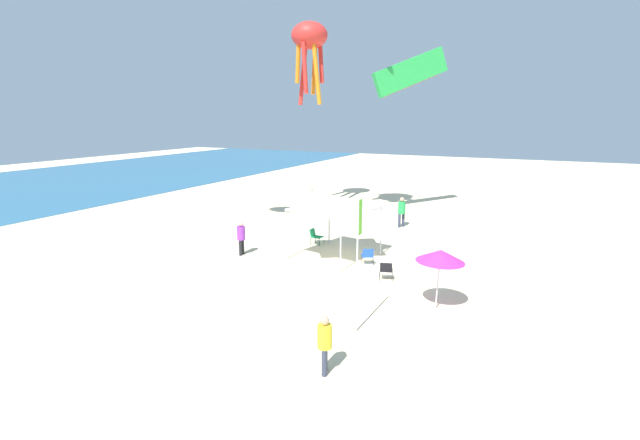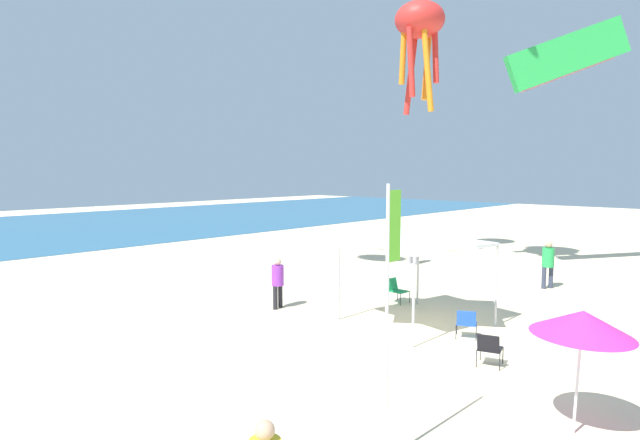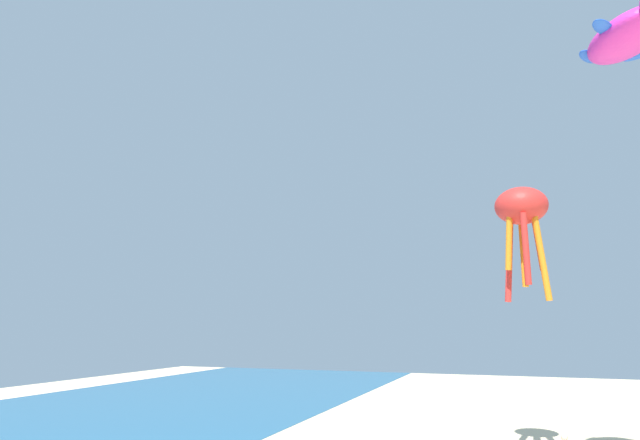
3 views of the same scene
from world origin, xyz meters
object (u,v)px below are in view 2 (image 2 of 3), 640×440
(canopy_tent, at_px, (417,234))
(kite_parafoil_green, at_px, (567,55))
(banner_flag, at_px, (389,297))
(folding_chair_facing_ocean, at_px, (396,289))
(person_kite_handler, at_px, (414,241))
(folding_chair_near_cooler, at_px, (489,347))
(person_by_tent, at_px, (278,279))
(person_near_umbrella, at_px, (548,261))
(folding_chair_left_of_tent, at_px, (466,322))
(kite_octopus_red, at_px, (420,26))
(beach_umbrella, at_px, (583,323))

(canopy_tent, relative_size, kite_parafoil_green, 0.91)
(banner_flag, distance_m, kite_parafoil_green, 19.13)
(folding_chair_facing_ocean, xyz_separation_m, person_kite_handler, (6.94, 3.78, 0.64))
(folding_chair_near_cooler, relative_size, person_by_tent, 0.49)
(person_by_tent, height_order, kite_parafoil_green, kite_parafoil_green)
(person_near_umbrella, bearing_deg, banner_flag, -139.92)
(folding_chair_near_cooler, bearing_deg, folding_chair_left_of_tent, -64.83)
(banner_flag, distance_m, kite_octopus_red, 22.12)
(beach_umbrella, relative_size, folding_chair_facing_ocean, 2.72)
(person_near_umbrella, bearing_deg, folding_chair_facing_ocean, -178.35)
(banner_flag, distance_m, person_by_tent, 9.82)
(beach_umbrella, height_order, banner_flag, banner_flag)
(folding_chair_left_of_tent, distance_m, folding_chair_near_cooler, 2.11)
(beach_umbrella, relative_size, folding_chair_near_cooler, 2.72)
(beach_umbrella, relative_size, banner_flag, 0.51)
(canopy_tent, bearing_deg, person_by_tent, 110.81)
(folding_chair_facing_ocean, xyz_separation_m, folding_chair_left_of_tent, (-2.10, -3.73, 0.00))
(canopy_tent, relative_size, beach_umbrella, 1.82)
(canopy_tent, relative_size, kite_octopus_red, 0.73)
(banner_flag, bearing_deg, person_kite_handler, 31.57)
(person_kite_handler, bearing_deg, folding_chair_facing_ocean, 127.52)
(canopy_tent, relative_size, folding_chair_left_of_tent, 4.93)
(banner_flag, relative_size, kite_parafoil_green, 0.98)
(folding_chair_left_of_tent, xyz_separation_m, person_near_umbrella, (7.86, 0.71, 0.61))
(beach_umbrella, distance_m, person_near_umbrella, 12.41)
(folding_chair_facing_ocean, relative_size, kite_parafoil_green, 0.18)
(canopy_tent, height_order, kite_octopus_red, kite_octopus_red)
(folding_chair_facing_ocean, distance_m, banner_flag, 10.53)
(folding_chair_facing_ocean, height_order, banner_flag, banner_flag)
(beach_umbrella, distance_m, kite_parafoil_green, 17.30)
(folding_chair_facing_ocean, distance_m, person_kite_handler, 7.93)
(kite_octopus_red, relative_size, kite_parafoil_green, 1.24)
(kite_octopus_red, bearing_deg, banner_flag, -91.95)
(canopy_tent, bearing_deg, beach_umbrella, -124.35)
(canopy_tent, height_order, person_near_umbrella, canopy_tent)
(beach_umbrella, height_order, folding_chair_facing_ocean, beach_umbrella)
(canopy_tent, relative_size, person_near_umbrella, 2.19)
(beach_umbrella, xyz_separation_m, kite_octopus_red, (14.33, 12.45, 9.76))
(person_by_tent, relative_size, kite_octopus_red, 0.30)
(canopy_tent, distance_m, folding_chair_facing_ocean, 3.35)
(beach_umbrella, height_order, folding_chair_near_cooler, beach_umbrella)
(folding_chair_facing_ocean, height_order, person_kite_handler, person_kite_handler)
(folding_chair_left_of_tent, relative_size, person_by_tent, 0.49)
(folding_chair_left_of_tent, xyz_separation_m, banner_flag, (-6.46, -2.02, 2.12))
(person_near_umbrella, relative_size, kite_parafoil_green, 0.41)
(folding_chair_facing_ocean, bearing_deg, person_kite_handler, 31.10)
(canopy_tent, bearing_deg, banner_flag, -150.51)
(kite_octopus_red, bearing_deg, kite_parafoil_green, -30.40)
(beach_umbrella, distance_m, banner_flag, 3.53)
(person_kite_handler, bearing_deg, folding_chair_near_cooler, 138.94)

